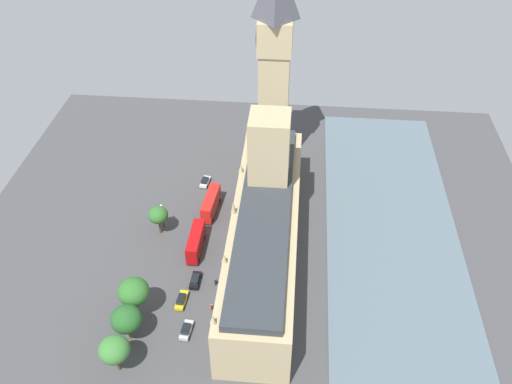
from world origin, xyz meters
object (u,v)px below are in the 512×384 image
(plane_tree_slot_12, at_px, (134,292))
(parliament_building, at_px, (265,224))
(plane_tree_far_end, at_px, (114,350))
(pedestrian_under_trees, at_px, (219,288))
(car_black_by_river_gate, at_px, (195,280))
(double_decker_bus_opposite_hall, at_px, (211,203))
(car_silver_midblock, at_px, (186,330))
(car_white_corner, at_px, (205,182))
(car_yellow_cab_leading, at_px, (182,300))
(double_decker_bus_trailing, at_px, (196,241))
(pedestrian_kerbside, at_px, (216,282))
(pedestrian_near_tower, at_px, (211,307))
(plane_tree_slot_10, at_px, (126,319))
(plane_tree_slot_11, at_px, (158,215))
(clock_tower, at_px, (275,62))
(street_lamp_slot_13, at_px, (162,212))

(plane_tree_slot_12, bearing_deg, parliament_building, -139.85)
(plane_tree_far_end, bearing_deg, pedestrian_under_trees, -127.79)
(car_black_by_river_gate, bearing_deg, double_decker_bus_opposite_hall, 91.68)
(car_silver_midblock, bearing_deg, car_white_corner, 100.17)
(double_decker_bus_opposite_hall, height_order, car_yellow_cab_leading, double_decker_bus_opposite_hall)
(double_decker_bus_trailing, relative_size, car_yellow_cab_leading, 2.16)
(car_silver_midblock, distance_m, pedestrian_under_trees, 12.10)
(car_silver_midblock, height_order, pedestrian_kerbside, car_silver_midblock)
(pedestrian_near_tower, height_order, plane_tree_slot_10, plane_tree_slot_10)
(parliament_building, distance_m, car_silver_midblock, 27.96)
(car_white_corner, height_order, car_yellow_cab_leading, same)
(pedestrian_near_tower, distance_m, plane_tree_slot_10, 17.20)
(car_silver_midblock, bearing_deg, plane_tree_far_end, -134.90)
(car_silver_midblock, relative_size, pedestrian_near_tower, 3.05)
(car_yellow_cab_leading, relative_size, plane_tree_slot_11, 0.65)
(double_decker_bus_trailing, distance_m, pedestrian_under_trees, 13.19)
(pedestrian_near_tower, distance_m, plane_tree_slot_12, 15.76)
(car_silver_midblock, distance_m, plane_tree_slot_10, 11.66)
(clock_tower, relative_size, pedestrian_kerbside, 32.82)
(plane_tree_slot_11, bearing_deg, car_yellow_cab_leading, 114.15)
(double_decker_bus_trailing, xyz_separation_m, plane_tree_slot_12, (8.43, 18.66, 4.16))
(plane_tree_far_end, relative_size, plane_tree_slot_11, 1.12)
(double_decker_bus_opposite_hall, height_order, plane_tree_slot_11, plane_tree_slot_11)
(street_lamp_slot_13, bearing_deg, pedestrian_near_tower, 122.87)
(clock_tower, distance_m, car_white_corner, 34.79)
(pedestrian_under_trees, xyz_separation_m, street_lamp_slot_13, (15.71, -17.84, 4.01))
(clock_tower, distance_m, pedestrian_near_tower, 60.49)
(car_silver_midblock, bearing_deg, pedestrian_near_tower, 62.59)
(pedestrian_near_tower, bearing_deg, car_yellow_cab_leading, 28.99)
(pedestrian_under_trees, height_order, plane_tree_slot_10, plane_tree_slot_10)
(clock_tower, relative_size, plane_tree_slot_12, 5.84)
(plane_tree_slot_10, bearing_deg, car_yellow_cab_leading, -131.53)
(pedestrian_kerbside, relative_size, plane_tree_slot_10, 0.20)
(double_decker_bus_opposite_hall, height_order, car_black_by_river_gate, double_decker_bus_opposite_hall)
(plane_tree_far_end, bearing_deg, parliament_building, -126.43)
(car_yellow_cab_leading, height_order, plane_tree_slot_12, plane_tree_slot_12)
(plane_tree_far_end, xyz_separation_m, plane_tree_slot_11, (0.60, -35.81, -0.50))
(parliament_building, bearing_deg, pedestrian_near_tower, 61.79)
(double_decker_bus_opposite_hall, distance_m, pedestrian_near_tower, 29.73)
(pedestrian_near_tower, relative_size, plane_tree_slot_11, 0.20)
(car_white_corner, relative_size, pedestrian_kerbside, 2.68)
(car_black_by_river_gate, xyz_separation_m, pedestrian_near_tower, (-4.39, 6.53, -0.22))
(street_lamp_slot_13, bearing_deg, double_decker_bus_trailing, 143.04)
(pedestrian_kerbside, bearing_deg, clock_tower, 52.10)
(pedestrian_kerbside, bearing_deg, car_yellow_cab_leading, -165.46)
(parliament_building, xyz_separation_m, pedestrian_under_trees, (8.47, 12.47, -7.20))
(car_white_corner, relative_size, plane_tree_slot_12, 0.48)
(clock_tower, relative_size, street_lamp_slot_13, 7.96)
(clock_tower, bearing_deg, plane_tree_slot_10, 69.35)
(plane_tree_far_end, bearing_deg, plane_tree_slot_10, -91.80)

